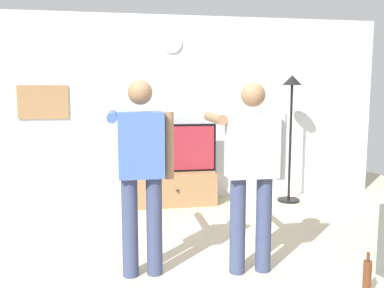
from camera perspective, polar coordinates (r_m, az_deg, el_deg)
The scene contains 10 objects.
ground_plane at distance 3.62m, azimuth 3.51°, elevation -19.26°, with size 8.40×8.40×0.00m, color beige.
back_wall at distance 6.14m, azimuth -2.89°, elevation 4.85°, with size 6.40×0.10×2.70m, color silver.
tv_stand at distance 5.96m, azimuth -2.34°, elevation -6.12°, with size 1.14×0.49×0.46m.
television at distance 5.89m, azimuth -2.43°, elevation -0.58°, with size 1.20×0.07×0.69m.
wall_clock at distance 6.12m, azimuth -2.82°, elevation 13.81°, with size 0.29×0.29×0.03m, color white.
framed_picture at distance 6.12m, azimuth -19.86°, elevation 5.48°, with size 0.68×0.04×0.47m, color #997047.
floor_lamp at distance 6.12m, azimuth 13.54°, elevation 4.32°, with size 0.32×0.32×1.84m.
person_standing_nearer_lamp at distance 3.58m, azimuth -7.04°, elevation -3.20°, with size 0.57×0.78×1.71m.
person_standing_nearer_couch at distance 3.66m, azimuth 8.18°, elevation -3.02°, with size 0.62×0.78×1.69m.
beverage_bottle at distance 3.69m, azimuth 23.01°, elevation -16.69°, with size 0.07×0.07×0.37m.
Camera 1 is at (-0.77, -3.14, 1.62)m, focal length 38.62 mm.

